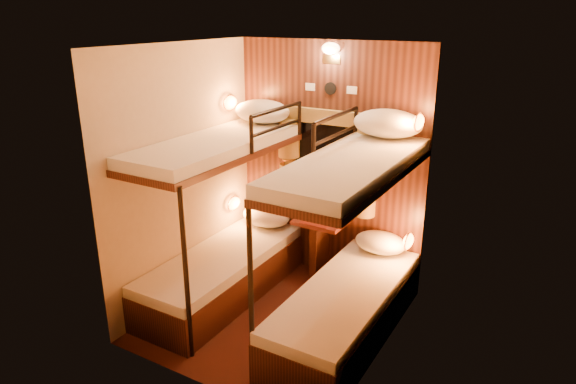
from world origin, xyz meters
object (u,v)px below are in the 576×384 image
Objects in this scene: table at (319,241)px; bottle_right at (326,212)px; bunk_right at (347,276)px; bunk_left at (222,243)px; bottle_left at (310,208)px.

table is 0.36m from bottle_right.
bunk_right is at bearing -53.27° from bottle_right.
bottle_right is (-0.57, 0.76, 0.20)m from bunk_right.
bunk_left reaches higher than table.
bunk_right is 0.98m from bottle_right.
bunk_right reaches higher than bottle_left.
bunk_left reaches higher than bottle_left.
bunk_left is 8.04× the size of bottle_left.
bottle_right is at bearing -11.80° from table.
bunk_right reaches higher than bottle_right.
bottle_left reaches higher than table.
bunk_right is at bearing -46.04° from bottle_left.
bunk_right is at bearing -50.33° from table.
bunk_right is at bearing 0.00° from bunk_left.
bunk_right is 8.04× the size of bottle_left.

